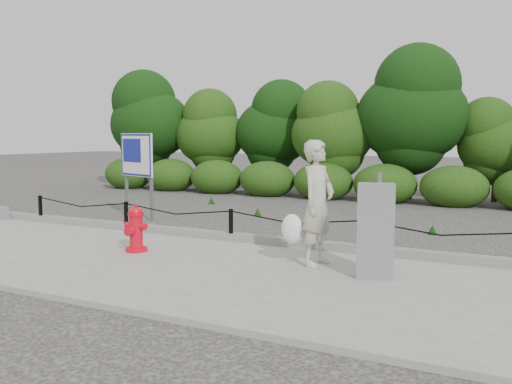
{
  "coord_description": "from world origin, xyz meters",
  "views": [
    {
      "loc": [
        4.93,
        -8.7,
        2.05
      ],
      "look_at": [
        0.42,
        0.2,
        1.0
      ],
      "focal_mm": 38.0,
      "sensor_mm": 36.0,
      "label": 1
    }
  ],
  "objects_px": {
    "fire_hydrant": "(136,229)",
    "advertising_sign": "(137,159)",
    "pedestrian": "(316,205)",
    "utility_cabinet": "(376,231)"
  },
  "relations": [
    {
      "from": "fire_hydrant",
      "to": "utility_cabinet",
      "type": "xyz_separation_m",
      "value": [
        4.07,
        0.14,
        0.28
      ]
    },
    {
      "from": "utility_cabinet",
      "to": "fire_hydrant",
      "type": "bearing_deg",
      "value": 166.99
    },
    {
      "from": "pedestrian",
      "to": "advertising_sign",
      "type": "distance_m",
      "value": 6.41
    },
    {
      "from": "fire_hydrant",
      "to": "advertising_sign",
      "type": "distance_m",
      "value": 4.37
    },
    {
      "from": "utility_cabinet",
      "to": "advertising_sign",
      "type": "xyz_separation_m",
      "value": [
        -6.73,
        3.18,
        0.74
      ]
    },
    {
      "from": "utility_cabinet",
      "to": "advertising_sign",
      "type": "height_order",
      "value": "advertising_sign"
    },
    {
      "from": "utility_cabinet",
      "to": "advertising_sign",
      "type": "relative_size",
      "value": 0.69
    },
    {
      "from": "fire_hydrant",
      "to": "pedestrian",
      "type": "relative_size",
      "value": 0.42
    },
    {
      "from": "fire_hydrant",
      "to": "advertising_sign",
      "type": "relative_size",
      "value": 0.38
    },
    {
      "from": "fire_hydrant",
      "to": "advertising_sign",
      "type": "bearing_deg",
      "value": 127.95
    }
  ]
}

